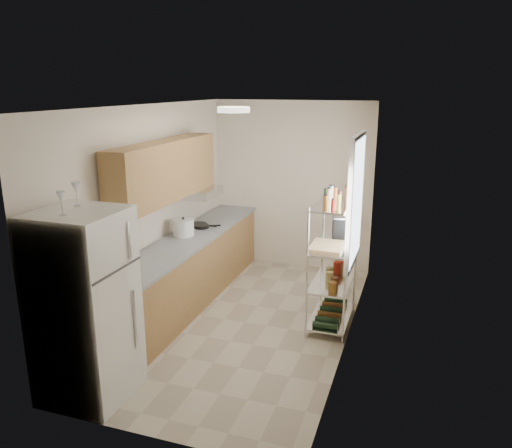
{
  "coord_description": "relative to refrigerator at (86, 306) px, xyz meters",
  "views": [
    {
      "loc": [
        1.9,
        -5.25,
        2.82
      ],
      "look_at": [
        0.06,
        0.25,
        1.2
      ],
      "focal_mm": 35.0,
      "sensor_mm": 36.0,
      "label": 1
    }
  ],
  "objects": [
    {
      "name": "window",
      "position": [
        2.1,
        2.17,
        0.66
      ],
      "size": [
        0.06,
        1.0,
        1.46
      ],
      "primitive_type": "cube",
      "color": "white",
      "rests_on": "room"
    },
    {
      "name": "espresso_machine",
      "position": [
        1.9,
        2.37,
        0.27
      ],
      "size": [
        0.22,
        0.29,
        0.3
      ],
      "primitive_type": "cube",
      "rotation": [
        0.0,
        0.0,
        0.23
      ],
      "color": "black",
      "rests_on": "bakers_rack"
    },
    {
      "name": "counter_run",
      "position": [
        -0.05,
        2.25,
        -0.44
      ],
      "size": [
        0.63,
        3.51,
        0.9
      ],
      "color": "#A47446",
      "rests_on": "ground"
    },
    {
      "name": "room",
      "position": [
        0.87,
        1.82,
        0.41
      ],
      "size": [
        2.52,
        4.42,
        2.62
      ],
      "color": "#B8AE95",
      "rests_on": "ground"
    },
    {
      "name": "cutting_board",
      "position": [
        1.82,
        2.0,
        0.14
      ],
      "size": [
        0.37,
        0.48,
        0.03
      ],
      "primitive_type": "cube",
      "rotation": [
        0.0,
        0.0,
        -0.0
      ],
      "color": "tan",
      "rests_on": "bakers_rack"
    },
    {
      "name": "bakers_rack",
      "position": [
        1.88,
        2.11,
        0.22
      ],
      "size": [
        0.45,
        0.9,
        1.73
      ],
      "color": "silver",
      "rests_on": "ground"
    },
    {
      "name": "ceiling_dome",
      "position": [
        0.87,
        1.52,
        1.68
      ],
      "size": [
        0.34,
        0.34,
        0.05
      ],
      "primitive_type": "cylinder",
      "color": "white",
      "rests_on": "room"
    },
    {
      "name": "rice_cooker",
      "position": [
        -0.13,
        2.23,
        0.12
      ],
      "size": [
        0.27,
        0.27,
        0.22
      ],
      "primitive_type": "cylinder",
      "color": "white",
      "rests_on": "counter_run"
    },
    {
      "name": "refrigerator",
      "position": [
        0.0,
        0.0,
        0.0
      ],
      "size": [
        0.73,
        0.73,
        1.78
      ],
      "primitive_type": "cube",
      "color": "silver",
      "rests_on": "ground"
    },
    {
      "name": "storage_bag",
      "position": [
        1.9,
        2.42,
        -0.25
      ],
      "size": [
        0.12,
        0.15,
        0.15
      ],
      "primitive_type": "cube",
      "rotation": [
        0.0,
        0.0,
        -0.2
      ],
      "color": "maroon",
      "rests_on": "bakers_rack"
    },
    {
      "name": "range_hood",
      "position": [
        -0.13,
        2.72,
        0.5
      ],
      "size": [
        0.5,
        0.6,
        0.12
      ],
      "primitive_type": "cube",
      "color": "#B7BABC",
      "rests_on": "room"
    },
    {
      "name": "frying_pan_small",
      "position": [
        -0.06,
        2.64,
        0.03
      ],
      "size": [
        0.29,
        0.29,
        0.04
      ],
      "primitive_type": "cylinder",
      "rotation": [
        0.0,
        0.0,
        0.5
      ],
      "color": "black",
      "rests_on": "counter_run"
    },
    {
      "name": "wine_glass_b",
      "position": [
        0.0,
        -0.17,
        0.99
      ],
      "size": [
        0.07,
        0.07,
        0.21
      ],
      "primitive_type": null,
      "color": "silver",
      "rests_on": "refrigerator"
    },
    {
      "name": "frying_pan_large",
      "position": [
        -0.13,
        2.7,
        0.03
      ],
      "size": [
        0.24,
        0.24,
        0.04
      ],
      "primitive_type": "cylinder",
      "rotation": [
        0.0,
        0.0,
        -0.02
      ],
      "color": "black",
      "rests_on": "counter_run"
    },
    {
      "name": "wine_glass_a",
      "position": [
        -0.1,
        0.15,
        1.0
      ],
      "size": [
        0.08,
        0.08,
        0.22
      ],
      "primitive_type": null,
      "color": "silver",
      "rests_on": "refrigerator"
    },
    {
      "name": "upper_cabinets",
      "position": [
        -0.18,
        1.92,
        0.92
      ],
      "size": [
        0.33,
        2.2,
        0.72
      ],
      "primitive_type": "cube",
      "color": "#A47446",
      "rests_on": "room"
    }
  ]
}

